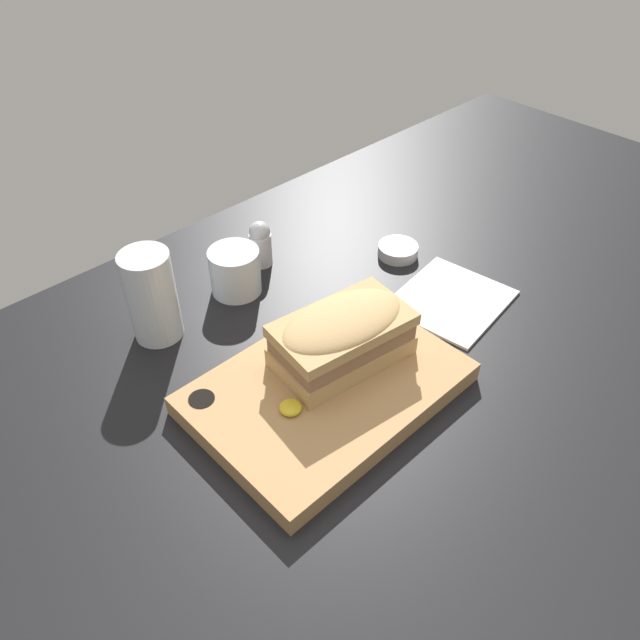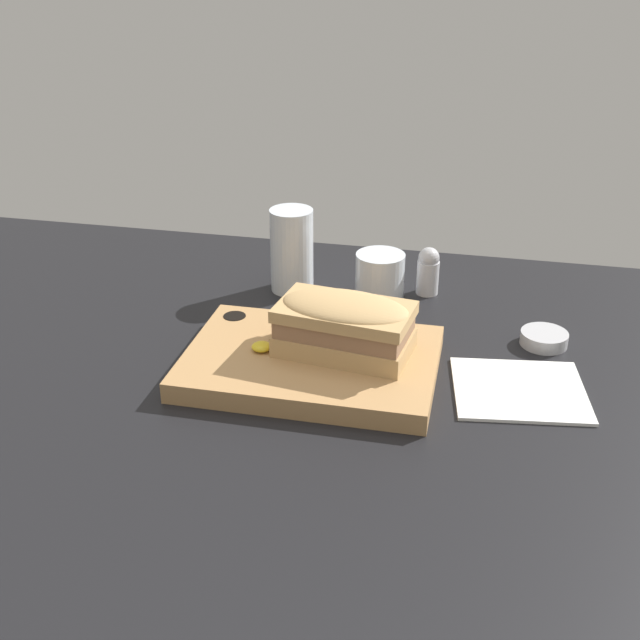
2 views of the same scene
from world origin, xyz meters
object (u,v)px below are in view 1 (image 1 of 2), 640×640
object	(u,v)px
salt_shaker	(260,243)
condiment_dish	(398,250)
water_glass	(153,301)
wine_glass	(235,272)
sandwich	(342,335)
napkin	(451,300)
serving_board	(326,388)

from	to	relation	value
salt_shaker	condiment_dish	xyz separation A→B (cm)	(16.19, -12.50, -2.70)
water_glass	condiment_dish	world-z (taller)	water_glass
wine_glass	salt_shaker	bearing A→B (deg)	21.03
sandwich	napkin	xyz separation A→B (cm)	(20.78, -0.54, -6.09)
serving_board	salt_shaker	bearing A→B (deg)	65.92
water_glass	napkin	bearing A→B (deg)	-33.91
serving_board	water_glass	distance (cm)	24.45
sandwich	water_glass	size ratio (longest dim) A/B	1.37
sandwich	salt_shaker	size ratio (longest dim) A/B	2.37
water_glass	sandwich	bearing A→B (deg)	-61.03
sandwich	water_glass	world-z (taller)	water_glass
water_glass	wine_glass	world-z (taller)	water_glass
napkin	condiment_dish	distance (cm)	12.68
salt_shaker	condiment_dish	size ratio (longest dim) A/B	1.17
sandwich	salt_shaker	xyz separation A→B (cm)	(7.62, 24.26, -2.72)
wine_glass	sandwich	bearing A→B (deg)	-92.67
wine_glass	salt_shaker	distance (cm)	7.10
wine_glass	salt_shaker	xyz separation A→B (cm)	(6.61, 2.54, 0.53)
wine_glass	napkin	bearing A→B (deg)	-48.39
condiment_dish	sandwich	bearing A→B (deg)	-153.73
wine_glass	napkin	xyz separation A→B (cm)	(19.77, -22.26, -2.84)
sandwich	salt_shaker	distance (cm)	25.57
sandwich	wine_glass	size ratio (longest dim) A/B	2.38
sandwich	condiment_dish	world-z (taller)	sandwich
serving_board	sandwich	xyz separation A→B (cm)	(3.82, 1.35, 5.02)
water_glass	condiment_dish	xyz separation A→B (cm)	(35.66, -9.64, -4.42)
serving_board	condiment_dish	world-z (taller)	serving_board
sandwich	condiment_dish	bearing A→B (deg)	26.27
napkin	condiment_dish	bearing A→B (deg)	76.16
serving_board	salt_shaker	world-z (taller)	salt_shaker
sandwich	salt_shaker	world-z (taller)	sandwich
serving_board	condiment_dish	size ratio (longest dim) A/B	4.97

